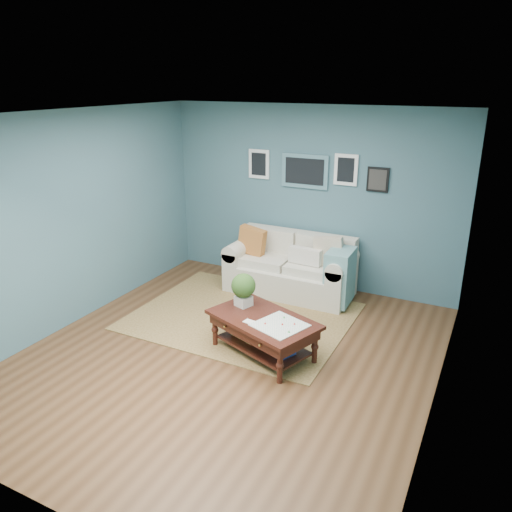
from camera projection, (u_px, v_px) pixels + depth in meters
The scene contains 4 objects.
room_shell at pixel (229, 243), 5.38m from camera, with size 5.00×5.02×2.70m.
area_rug at pixel (242, 316), 6.74m from camera, with size 2.80×2.24×0.01m, color brown.
loveseat at pixel (296, 268), 7.36m from camera, with size 1.89×0.86×0.97m.
coffee_table at pixel (260, 322), 5.75m from camera, with size 1.42×1.11×0.87m.
Camera 1 is at (2.56, -4.38, 3.04)m, focal length 35.00 mm.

